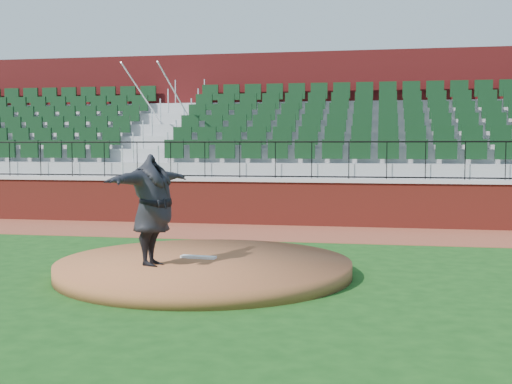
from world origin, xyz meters
TOP-DOWN VIEW (x-y plane):
  - ground at (0.00, 0.00)m, footprint 90.00×90.00m
  - warning_track at (0.00, 5.40)m, footprint 34.00×3.20m
  - field_wall at (0.00, 7.00)m, footprint 34.00×0.35m
  - wall_cap at (0.00, 7.00)m, footprint 34.00×0.45m
  - wall_railing at (0.00, 7.00)m, footprint 34.00×0.05m
  - seating_stands at (0.00, 9.72)m, footprint 34.00×5.10m
  - concourse_wall at (0.00, 12.52)m, footprint 34.00×0.50m
  - pitchers_mound at (-0.56, -0.21)m, footprint 4.98×4.98m
  - pitching_rubber at (-0.72, -0.05)m, footprint 0.64×0.22m
  - pitcher at (-1.25, -0.84)m, footprint 1.09×2.30m

SIDE VIEW (x-z plane):
  - ground at x=0.00m, z-range 0.00..0.00m
  - warning_track at x=0.00m, z-range 0.00..0.01m
  - pitchers_mound at x=-0.56m, z-range 0.00..0.25m
  - pitching_rubber at x=-0.72m, z-range 0.25..0.29m
  - field_wall at x=0.00m, z-range 0.00..1.20m
  - pitcher at x=-1.25m, z-range 0.25..2.06m
  - wall_cap at x=0.00m, z-range 1.20..1.30m
  - wall_railing at x=0.00m, z-range 1.30..2.30m
  - seating_stands at x=0.00m, z-range 0.00..4.60m
  - concourse_wall at x=0.00m, z-range 0.00..5.50m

